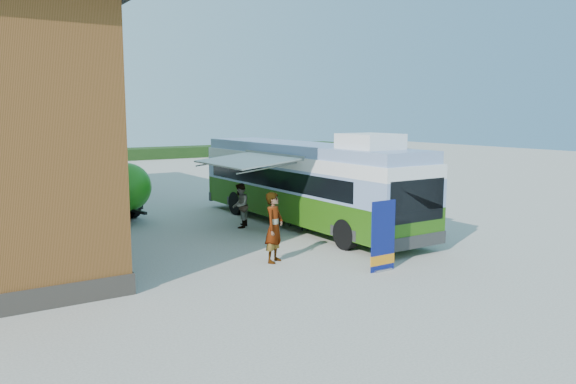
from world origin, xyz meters
TOP-DOWN VIEW (x-y plane):
  - ground at (0.00, 0.00)m, footprint 100.00×100.00m
  - hedge at (8.00, 38.00)m, footprint 40.00×3.00m
  - bus at (1.45, 4.50)m, footprint 2.50×11.55m
  - awning at (-0.66, 4.86)m, footprint 2.49×4.06m
  - banner at (-0.28, -1.67)m, footprint 0.83×0.18m
  - picnic_table at (1.51, 4.14)m, footprint 1.45×1.32m
  - person_a at (-2.24, 0.67)m, footprint 0.87×0.81m
  - person_b at (-0.77, 5.49)m, footprint 0.99×1.01m
  - slurry_tanker at (-4.49, 10.61)m, footprint 2.87×6.10m

SIDE VIEW (x-z plane):
  - ground at x=0.00m, z-range 0.00..0.00m
  - hedge at x=8.00m, z-range 0.00..1.00m
  - picnic_table at x=1.51m, z-range 0.18..0.93m
  - banner at x=-0.28m, z-range -0.17..1.73m
  - person_b at x=-0.77m, z-range 0.00..1.64m
  - person_a at x=-2.24m, z-range 0.00..2.00m
  - slurry_tanker at x=-4.49m, z-range 0.18..2.48m
  - bus at x=1.45m, z-range -0.08..3.47m
  - awning at x=-0.66m, z-range 2.34..2.84m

